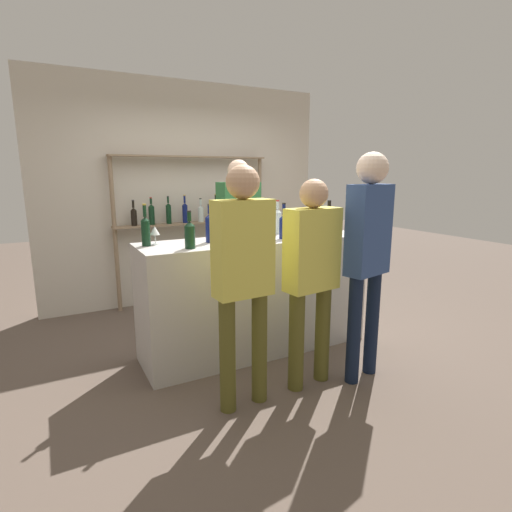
{
  "coord_description": "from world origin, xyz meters",
  "views": [
    {
      "loc": [
        -1.7,
        -3.19,
        1.67
      ],
      "look_at": [
        0.0,
        0.0,
        0.91
      ],
      "focal_mm": 28.0,
      "sensor_mm": 36.0,
      "label": 1
    }
  ],
  "objects_px": {
    "cork_jar": "(298,226)",
    "customer_left": "(243,268)",
    "counter_bottle_0": "(329,222)",
    "wine_glass": "(155,231)",
    "server_behind_counter": "(239,228)",
    "customer_right": "(368,246)",
    "counter_bottle_3": "(190,234)",
    "counter_bottle_5": "(146,230)",
    "customer_center": "(312,268)",
    "counter_bottle_2": "(210,227)",
    "counter_bottle_1": "(277,220)",
    "counter_bottle_4": "(284,225)"
  },
  "relations": [
    {
      "from": "server_behind_counter",
      "to": "counter_bottle_0",
      "type": "bearing_deg",
      "value": 22.49
    },
    {
      "from": "counter_bottle_1",
      "to": "counter_bottle_3",
      "type": "bearing_deg",
      "value": -160.88
    },
    {
      "from": "counter_bottle_3",
      "to": "server_behind_counter",
      "type": "bearing_deg",
      "value": 46.77
    },
    {
      "from": "counter_bottle_1",
      "to": "wine_glass",
      "type": "bearing_deg",
      "value": -178.17
    },
    {
      "from": "counter_bottle_2",
      "to": "cork_jar",
      "type": "relative_size",
      "value": 2.38
    },
    {
      "from": "counter_bottle_4",
      "to": "counter_bottle_5",
      "type": "relative_size",
      "value": 0.94
    },
    {
      "from": "counter_bottle_3",
      "to": "counter_bottle_5",
      "type": "xyz_separation_m",
      "value": [
        -0.28,
        0.28,
        0.01
      ]
    },
    {
      "from": "counter_bottle_4",
      "to": "counter_bottle_2",
      "type": "bearing_deg",
      "value": 168.52
    },
    {
      "from": "customer_left",
      "to": "counter_bottle_2",
      "type": "bearing_deg",
      "value": -9.17
    },
    {
      "from": "customer_left",
      "to": "customer_center",
      "type": "distance_m",
      "value": 0.6
    },
    {
      "from": "counter_bottle_3",
      "to": "customer_center",
      "type": "bearing_deg",
      "value": -39.25
    },
    {
      "from": "cork_jar",
      "to": "customer_right",
      "type": "bearing_deg",
      "value": -92.56
    },
    {
      "from": "counter_bottle_5",
      "to": "wine_glass",
      "type": "relative_size",
      "value": 2.25
    },
    {
      "from": "counter_bottle_0",
      "to": "counter_bottle_4",
      "type": "height_order",
      "value": "counter_bottle_0"
    },
    {
      "from": "counter_bottle_2",
      "to": "cork_jar",
      "type": "height_order",
      "value": "counter_bottle_2"
    },
    {
      "from": "counter_bottle_2",
      "to": "server_behind_counter",
      "type": "bearing_deg",
      "value": 49.42
    },
    {
      "from": "counter_bottle_3",
      "to": "customer_right",
      "type": "distance_m",
      "value": 1.41
    },
    {
      "from": "counter_bottle_1",
      "to": "counter_bottle_5",
      "type": "relative_size",
      "value": 0.95
    },
    {
      "from": "wine_glass",
      "to": "customer_center",
      "type": "distance_m",
      "value": 1.35
    },
    {
      "from": "customer_center",
      "to": "customer_left",
      "type": "bearing_deg",
      "value": 85.86
    },
    {
      "from": "counter_bottle_1",
      "to": "wine_glass",
      "type": "xyz_separation_m",
      "value": [
        -1.23,
        -0.04,
        -0.02
      ]
    },
    {
      "from": "customer_right",
      "to": "wine_glass",
      "type": "bearing_deg",
      "value": 40.3
    },
    {
      "from": "counter_bottle_5",
      "to": "customer_right",
      "type": "relative_size",
      "value": 0.19
    },
    {
      "from": "counter_bottle_0",
      "to": "wine_glass",
      "type": "xyz_separation_m",
      "value": [
        -1.6,
        0.3,
        -0.01
      ]
    },
    {
      "from": "customer_right",
      "to": "server_behind_counter",
      "type": "bearing_deg",
      "value": -2.25
    },
    {
      "from": "counter_bottle_0",
      "to": "counter_bottle_3",
      "type": "bearing_deg",
      "value": -179.13
    },
    {
      "from": "counter_bottle_1",
      "to": "counter_bottle_5",
      "type": "bearing_deg",
      "value": -176.59
    },
    {
      "from": "counter_bottle_5",
      "to": "customer_right",
      "type": "distance_m",
      "value": 1.8
    },
    {
      "from": "counter_bottle_1",
      "to": "counter_bottle_0",
      "type": "bearing_deg",
      "value": -41.93
    },
    {
      "from": "counter_bottle_1",
      "to": "customer_right",
      "type": "height_order",
      "value": "customer_right"
    },
    {
      "from": "customer_center",
      "to": "cork_jar",
      "type": "bearing_deg",
      "value": -34.85
    },
    {
      "from": "counter_bottle_5",
      "to": "counter_bottle_2",
      "type": "bearing_deg",
      "value": -8.45
    },
    {
      "from": "counter_bottle_2",
      "to": "customer_center",
      "type": "height_order",
      "value": "customer_center"
    },
    {
      "from": "server_behind_counter",
      "to": "customer_right",
      "type": "bearing_deg",
      "value": 3.83
    },
    {
      "from": "counter_bottle_0",
      "to": "counter_bottle_3",
      "type": "height_order",
      "value": "counter_bottle_0"
    },
    {
      "from": "counter_bottle_2",
      "to": "counter_bottle_3",
      "type": "distance_m",
      "value": 0.32
    },
    {
      "from": "counter_bottle_4",
      "to": "customer_left",
      "type": "height_order",
      "value": "customer_left"
    },
    {
      "from": "counter_bottle_4",
      "to": "counter_bottle_3",
      "type": "bearing_deg",
      "value": -176.07
    },
    {
      "from": "counter_bottle_2",
      "to": "wine_glass",
      "type": "distance_m",
      "value": 0.47
    },
    {
      "from": "counter_bottle_4",
      "to": "customer_left",
      "type": "distance_m",
      "value": 1.05
    },
    {
      "from": "counter_bottle_3",
      "to": "counter_bottle_0",
      "type": "bearing_deg",
      "value": 0.87
    },
    {
      "from": "wine_glass",
      "to": "customer_right",
      "type": "relative_size",
      "value": 0.09
    },
    {
      "from": "wine_glass",
      "to": "customer_left",
      "type": "distance_m",
      "value": 1.04
    },
    {
      "from": "counter_bottle_2",
      "to": "customer_right",
      "type": "xyz_separation_m",
      "value": [
        0.95,
        -0.93,
        -0.1
      ]
    },
    {
      "from": "server_behind_counter",
      "to": "customer_left",
      "type": "bearing_deg",
      "value": -31.49
    },
    {
      "from": "counter_bottle_0",
      "to": "customer_center",
      "type": "xyz_separation_m",
      "value": [
        -0.65,
        -0.64,
        -0.25
      ]
    },
    {
      "from": "counter_bottle_2",
      "to": "counter_bottle_3",
      "type": "relative_size",
      "value": 1.1
    },
    {
      "from": "customer_left",
      "to": "customer_center",
      "type": "relative_size",
      "value": 1.06
    },
    {
      "from": "counter_bottle_3",
      "to": "server_behind_counter",
      "type": "distance_m",
      "value": 1.3
    },
    {
      "from": "cork_jar",
      "to": "customer_left",
      "type": "bearing_deg",
      "value": -138.82
    }
  ]
}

